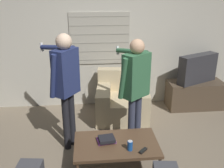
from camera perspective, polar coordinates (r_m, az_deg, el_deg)
name	(u,v)px	position (r m, az deg, el deg)	size (l,w,h in m)	color
ground_plane	(116,166)	(3.70, 0.79, -17.48)	(16.00, 16.00, 0.00)	#7F705B
wall_back	(104,41)	(5.02, -1.68, 9.27)	(5.20, 0.08, 2.55)	#BCB7A8
armchair_beige	(122,100)	(4.79, 2.23, -3.53)	(1.00, 1.01, 0.81)	#C6B289
coffee_table	(116,145)	(3.43, 0.98, -13.23)	(1.07, 0.65, 0.41)	brown
tv_stand	(194,95)	(5.39, 17.52, -2.20)	(1.06, 0.48, 0.53)	#4C3D2D
tv	(198,69)	(5.21, 18.14, 3.21)	(0.84, 0.54, 0.54)	#2D2D33
person_left_standing	(65,79)	(3.65, -10.10, 1.13)	(0.59, 0.76, 1.71)	black
person_right_standing	(135,82)	(3.64, 5.07, 0.44)	(0.48, 0.81, 1.63)	#33384C
book_stack	(106,140)	(3.41, -1.21, -12.00)	(0.25, 0.22, 0.07)	#75387F
soda_can	(130,146)	(3.26, 3.94, -13.21)	(0.07, 0.07, 0.13)	#194C9E
spare_remote	(143,151)	(3.28, 6.78, -14.21)	(0.12, 0.12, 0.02)	black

